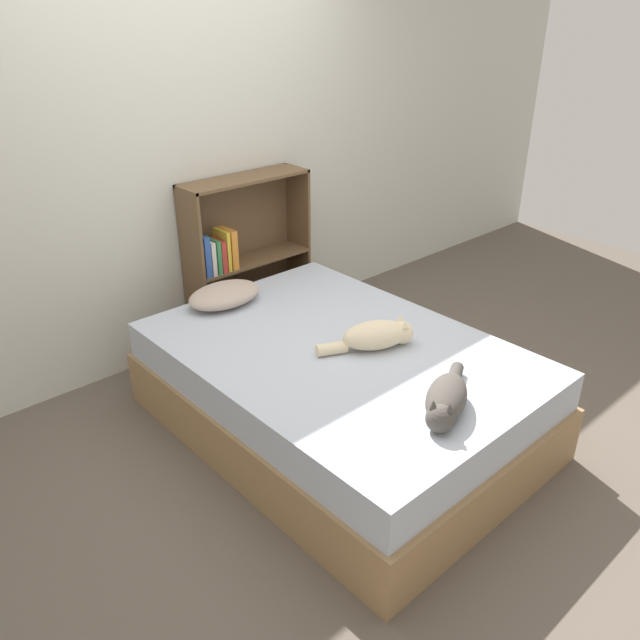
# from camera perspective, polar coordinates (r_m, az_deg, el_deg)

# --- Properties ---
(ground_plane) EXTENTS (8.00, 8.00, 0.00)m
(ground_plane) POSITION_cam_1_polar(r_m,az_deg,el_deg) (3.54, 1.69, -9.75)
(ground_plane) COLOR brown
(wall_back) EXTENTS (8.00, 0.06, 2.50)m
(wall_back) POSITION_cam_1_polar(r_m,az_deg,el_deg) (4.05, -12.21, 14.02)
(wall_back) COLOR silver
(wall_back) RESTS_ON ground_plane
(bed) EXTENTS (1.44, 2.04, 0.52)m
(bed) POSITION_cam_1_polar(r_m,az_deg,el_deg) (3.40, 1.74, -6.32)
(bed) COLOR #99754C
(bed) RESTS_ON ground_plane
(pillow) EXTENTS (0.46, 0.31, 0.12)m
(pillow) POSITION_cam_1_polar(r_m,az_deg,el_deg) (3.74, -8.73, 2.29)
(pillow) COLOR #B29E8E
(pillow) RESTS_ON bed
(cat_light) EXTENTS (0.49, 0.32, 0.15)m
(cat_light) POSITION_cam_1_polar(r_m,az_deg,el_deg) (3.23, 5.28, -1.40)
(cat_light) COLOR beige
(cat_light) RESTS_ON bed
(cat_dark) EXTENTS (0.51, 0.35, 0.15)m
(cat_dark) POSITION_cam_1_polar(r_m,az_deg,el_deg) (2.78, 11.44, -7.15)
(cat_dark) COLOR #47423D
(cat_dark) RESTS_ON bed
(bookshelf) EXTENTS (0.89, 0.26, 1.13)m
(bookshelf) POSITION_cam_1_polar(r_m,az_deg,el_deg) (4.28, -7.28, 5.75)
(bookshelf) COLOR brown
(bookshelf) RESTS_ON ground_plane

